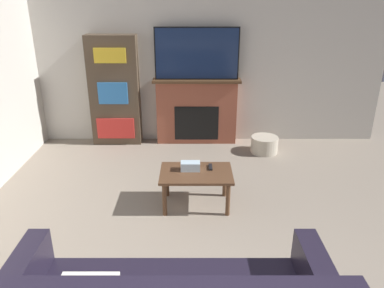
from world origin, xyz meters
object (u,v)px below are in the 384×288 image
Objects in this scene: fireplace at (195,111)px; bookshelf at (113,92)px; tv at (195,54)px; storage_basket at (263,144)px; coffee_table at (195,177)px.

bookshelf reaches higher than fireplace.
tv is at bearing -90.00° from fireplace.
storage_basket is at bearing -22.99° from fireplace.
fireplace is 2.02m from coffee_table.
coffee_table is at bearing -90.76° from fireplace.
tv is 2.27m from coffee_table.
tv reaches higher than storage_basket.
bookshelf reaches higher than coffee_table.
bookshelf is at bearing -179.00° from fireplace.
coffee_table is at bearing -124.60° from storage_basket.
tv is 0.75× the size of bookshelf.
bookshelf is 2.50m from storage_basket.
storage_basket is (1.08, 1.56, -0.24)m from coffee_table.
bookshelf is at bearing 169.79° from storage_basket.
tv reaches higher than fireplace.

